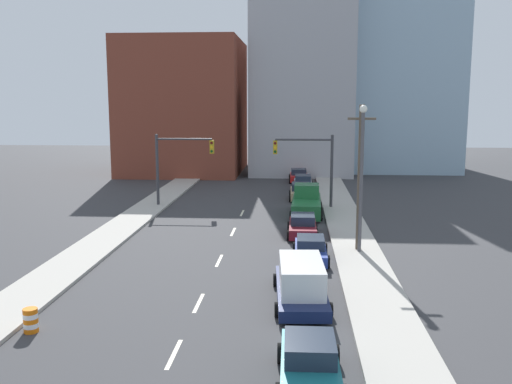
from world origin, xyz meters
The scene contains 23 objects.
sidewalk_left centered at (-7.86, 44.70, 0.09)m, with size 2.79×89.40×0.18m.
sidewalk_right centered at (7.86, 44.70, 0.09)m, with size 2.79×89.40×0.18m.
lane_stripe_at_9m centered at (0.00, 9.10, 0.00)m, with size 0.16×2.40×0.01m, color beige.
lane_stripe_at_14m centered at (0.00, 14.24, 0.00)m, with size 0.16×2.40×0.01m, color beige.
lane_stripe_at_21m centered at (0.00, 20.97, 0.00)m, with size 0.16×2.40×0.01m, color beige.
lane_stripe_at_28m centered at (0.00, 28.01, 0.00)m, with size 0.16×2.40×0.01m, color beige.
lane_stripe_at_35m centered at (0.00, 34.53, 0.00)m, with size 0.16×2.40×0.01m, color beige.
building_brick_left centered at (-9.55, 60.79, 8.02)m, with size 14.00×16.00×16.04m.
building_office_center centered at (4.75, 64.79, 11.43)m, with size 12.00×20.00×22.87m.
building_glass_right centered at (17.63, 68.79, 13.67)m, with size 13.00×20.00×27.35m.
traffic_signal_left centered at (-5.87, 36.87, 3.98)m, with size 4.90×0.35×6.07m.
traffic_signal_right centered at (5.69, 36.87, 3.98)m, with size 4.90×0.35×6.07m.
utility_pole_right_mid centered at (7.93, 23.41, 4.42)m, with size 1.60×0.32×8.60m.
traffic_barrel centered at (-5.91, 10.62, 0.47)m, with size 0.56×0.56×0.95m.
street_lamp centered at (7.94, 22.88, 4.96)m, with size 0.44×0.44×8.58m.
sedan_teal centered at (4.72, 7.36, 0.68)m, with size 2.13×4.46×1.49m.
box_truck_navy centered at (4.50, 14.73, 0.90)m, with size 2.64×6.39×1.90m.
sedan_blue centered at (5.08, 21.29, 0.63)m, with size 1.99×4.34×1.35m.
sedan_maroon centered at (4.70, 27.22, 0.65)m, with size 2.04×4.46×1.43m.
pickup_truck_green centered at (5.07, 34.23, 0.93)m, with size 2.58×6.43×2.30m.
sedan_tan centered at (4.64, 41.13, 0.67)m, with size 2.07×4.32×1.48m.
sedan_silver centered at (4.92, 46.54, 0.69)m, with size 2.05×4.78×1.51m.
sedan_red centered at (4.52, 52.19, 0.66)m, with size 2.16×4.26×1.44m.
Camera 1 is at (4.22, -9.55, 8.86)m, focal length 40.00 mm.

